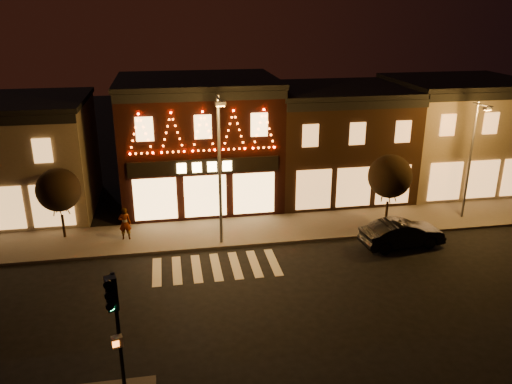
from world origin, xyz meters
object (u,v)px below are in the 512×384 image
object	(u,v)px
dark_sedan	(402,234)
pedestrian	(125,223)
streetlamp_mid	(220,160)
traffic_signal_near	(115,316)

from	to	relation	value
dark_sedan	pedestrian	bearing A→B (deg)	72.15
streetlamp_mid	dark_sedan	bearing A→B (deg)	-11.80
streetlamp_mid	pedestrian	world-z (taller)	streetlamp_mid
traffic_signal_near	streetlamp_mid	xyz separation A→B (m)	(4.58, 11.65, 1.40)
traffic_signal_near	dark_sedan	xyz separation A→B (m)	(14.42, 9.91, -2.83)
streetlamp_mid	traffic_signal_near	bearing A→B (deg)	-113.26
traffic_signal_near	pedestrian	size ratio (longest dim) A/B	2.56
streetlamp_mid	dark_sedan	xyz separation A→B (m)	(9.84, -1.73, -4.22)
traffic_signal_near	streetlamp_mid	bearing A→B (deg)	53.76
streetlamp_mid	dark_sedan	world-z (taller)	streetlamp_mid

